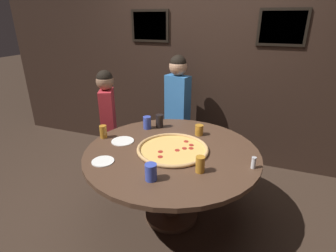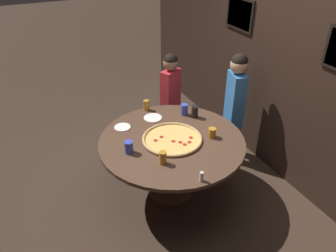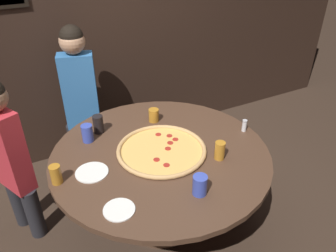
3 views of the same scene
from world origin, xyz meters
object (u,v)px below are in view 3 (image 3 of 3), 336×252
at_px(drink_cup_near_left, 200,185).
at_px(diner_far_right, 80,94).
at_px(drink_cup_front_edge, 56,174).
at_px(drink_cup_far_left, 98,124).
at_px(giant_pizza, 162,150).
at_px(diner_centre_back, 10,154).
at_px(white_plate_far_back, 119,210).
at_px(condiment_shaker, 244,125).
at_px(drink_cup_by_shaker, 87,133).
at_px(white_plate_left_side, 92,172).
at_px(drink_cup_beside_pizza, 220,151).
at_px(drink_cup_near_right, 154,115).
at_px(dining_table, 161,166).

relative_size(drink_cup_near_left, diner_far_right, 0.09).
bearing_deg(drink_cup_front_edge, drink_cup_far_left, 47.19).
relative_size(giant_pizza, drink_cup_far_left, 4.51).
height_order(drink_cup_front_edge, diner_centre_back, diner_centre_back).
height_order(white_plate_far_back, condiment_shaker, condiment_shaker).
height_order(giant_pizza, drink_cup_by_shaker, drink_cup_by_shaker).
bearing_deg(white_plate_left_side, drink_cup_beside_pizza, -17.67).
relative_size(drink_cup_beside_pizza, white_plate_left_side, 0.61).
relative_size(drink_cup_near_left, drink_cup_beside_pizza, 0.98).
bearing_deg(drink_cup_near_right, condiment_shaker, -39.86).
distance_m(drink_cup_by_shaker, white_plate_far_back, 0.78).
bearing_deg(diner_centre_back, drink_cup_far_left, -116.11).
height_order(diner_centre_back, diner_far_right, diner_far_right).
bearing_deg(white_plate_far_back, drink_cup_far_left, 79.75).
xyz_separation_m(drink_cup_front_edge, diner_far_right, (0.43, 1.02, 0.01)).
xyz_separation_m(drink_cup_front_edge, white_plate_left_side, (0.22, -0.01, -0.06)).
distance_m(white_plate_left_side, white_plate_far_back, 0.40).
distance_m(giant_pizza, white_plate_left_side, 0.51).
xyz_separation_m(dining_table, drink_cup_beside_pizza, (0.33, -0.26, 0.20)).
height_order(drink_cup_by_shaker, condiment_shaker, drink_cup_by_shaker).
bearing_deg(diner_centre_back, drink_cup_by_shaker, -124.59).
height_order(drink_cup_near_right, diner_far_right, diner_far_right).
xyz_separation_m(dining_table, diner_centre_back, (-0.97, 0.46, 0.14)).
xyz_separation_m(drink_cup_near_left, white_plate_left_side, (-0.52, 0.50, -0.06)).
relative_size(drink_cup_far_left, white_plate_far_back, 0.77).
xyz_separation_m(drink_cup_front_edge, white_plate_far_back, (0.26, -0.41, -0.06)).
xyz_separation_m(drink_cup_near_left, drink_cup_beside_pizza, (0.31, 0.23, 0.00)).
relative_size(diner_centre_back, diner_far_right, 0.91).
distance_m(dining_table, giant_pizza, 0.15).
bearing_deg(drink_cup_near_right, diner_far_right, 125.73).
bearing_deg(drink_cup_far_left, condiment_shaker, -26.90).
relative_size(white_plate_left_side, diner_far_right, 0.15).
bearing_deg(drink_cup_near_right, drink_cup_far_left, 174.19).
xyz_separation_m(drink_cup_by_shaker, white_plate_far_back, (-0.04, -0.78, -0.06)).
relative_size(drink_cup_front_edge, condiment_shaker, 1.33).
distance_m(drink_cup_beside_pizza, white_plate_left_side, 0.88).
distance_m(drink_cup_front_edge, diner_far_right, 1.11).
distance_m(drink_cup_by_shaker, drink_cup_beside_pizza, 0.98).
bearing_deg(dining_table, drink_cup_near_right, 70.66).
xyz_separation_m(dining_table, drink_cup_near_right, (0.14, 0.41, 0.19)).
bearing_deg(diner_far_right, drink_cup_front_edge, 83.39).
bearing_deg(diner_far_right, drink_cup_by_shaker, 95.55).
relative_size(drink_cup_by_shaker, drink_cup_beside_pizza, 1.02).
bearing_deg(drink_cup_front_edge, dining_table, -0.81).
height_order(drink_cup_front_edge, diner_far_right, diner_far_right).
bearing_deg(drink_cup_by_shaker, drink_cup_near_right, 3.47).
height_order(drink_cup_near_left, drink_cup_far_left, drink_cup_far_left).
bearing_deg(drink_cup_by_shaker, dining_table, -42.02).
xyz_separation_m(dining_table, drink_cup_front_edge, (-0.73, 0.01, 0.20)).
relative_size(drink_cup_beside_pizza, condiment_shaker, 1.36).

